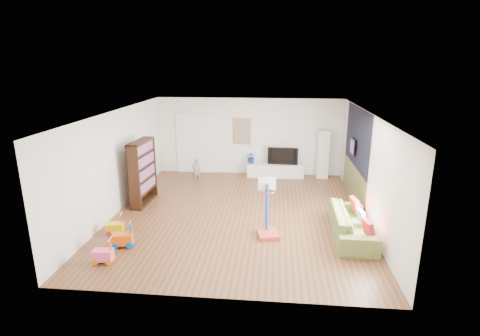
# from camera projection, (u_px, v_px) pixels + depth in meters

# --- Properties ---
(floor) EXTENTS (6.50, 7.50, 0.00)m
(floor) POSITION_uv_depth(u_px,v_px,m) (239.00, 213.00, 10.03)
(floor) COLOR brown
(floor) RESTS_ON ground
(ceiling) EXTENTS (6.50, 7.50, 0.00)m
(ceiling) POSITION_uv_depth(u_px,v_px,m) (238.00, 113.00, 9.28)
(ceiling) COLOR white
(ceiling) RESTS_ON ground
(wall_back) EXTENTS (6.50, 0.00, 2.70)m
(wall_back) POSITION_uv_depth(u_px,v_px,m) (249.00, 137.00, 13.24)
(wall_back) COLOR silver
(wall_back) RESTS_ON ground
(wall_front) EXTENTS (6.50, 0.00, 2.70)m
(wall_front) POSITION_uv_depth(u_px,v_px,m) (215.00, 226.00, 6.07)
(wall_front) COLOR silver
(wall_front) RESTS_ON ground
(wall_left) EXTENTS (0.00, 7.50, 2.70)m
(wall_left) POSITION_uv_depth(u_px,v_px,m) (117.00, 162.00, 9.96)
(wall_left) COLOR white
(wall_left) RESTS_ON ground
(wall_right) EXTENTS (0.00, 7.50, 2.70)m
(wall_right) POSITION_uv_depth(u_px,v_px,m) (368.00, 168.00, 9.36)
(wall_right) COLOR silver
(wall_right) RESTS_ON ground
(navy_accent) EXTENTS (0.01, 3.20, 1.70)m
(navy_accent) POSITION_uv_depth(u_px,v_px,m) (357.00, 138.00, 10.56)
(navy_accent) COLOR black
(navy_accent) RESTS_ON wall_right
(olive_wainscot) EXTENTS (0.01, 3.20, 1.00)m
(olive_wainscot) POSITION_uv_depth(u_px,v_px,m) (353.00, 183.00, 10.93)
(olive_wainscot) COLOR brown
(olive_wainscot) RESTS_ON wall_right
(doorway) EXTENTS (1.45, 0.06, 2.10)m
(doorway) POSITION_uv_depth(u_px,v_px,m) (196.00, 144.00, 13.47)
(doorway) COLOR white
(doorway) RESTS_ON ground
(painting_back) EXTENTS (0.62, 0.06, 0.92)m
(painting_back) POSITION_uv_depth(u_px,v_px,m) (242.00, 131.00, 13.17)
(painting_back) COLOR gold
(painting_back) RESTS_ON wall_back
(artwork_right) EXTENTS (0.04, 0.56, 0.46)m
(artwork_right) POSITION_uv_depth(u_px,v_px,m) (353.00, 146.00, 10.84)
(artwork_right) COLOR #7F3F8C
(artwork_right) RESTS_ON wall_right
(media_console) EXTENTS (1.99, 0.56, 0.46)m
(media_console) POSITION_uv_depth(u_px,v_px,m) (275.00, 170.00, 13.15)
(media_console) COLOR silver
(media_console) RESTS_ON ground
(tall_cabinet) EXTENTS (0.41, 0.41, 1.67)m
(tall_cabinet) POSITION_uv_depth(u_px,v_px,m) (323.00, 154.00, 12.90)
(tall_cabinet) COLOR silver
(tall_cabinet) RESTS_ON ground
(bookshelf) EXTENTS (0.39, 1.26, 1.82)m
(bookshelf) POSITION_uv_depth(u_px,v_px,m) (143.00, 172.00, 10.52)
(bookshelf) COLOR black
(bookshelf) RESTS_ON ground
(sofa) EXTENTS (0.90, 2.20, 0.64)m
(sofa) POSITION_uv_depth(u_px,v_px,m) (352.00, 224.00, 8.63)
(sofa) COLOR olive
(sofa) RESTS_ON ground
(basketball_hoop) EXTENTS (0.60, 0.68, 1.38)m
(basketball_hoop) POSITION_uv_depth(u_px,v_px,m) (268.00, 209.00, 8.53)
(basketball_hoop) COLOR #B93D2B
(basketball_hoop) RESTS_ON ground
(ride_on_yellow) EXTENTS (0.42, 0.31, 0.50)m
(ride_on_yellow) POSITION_uv_depth(u_px,v_px,m) (115.00, 224.00, 8.78)
(ride_on_yellow) COLOR #E2C400
(ride_on_yellow) RESTS_ON ground
(ride_on_orange) EXTENTS (0.48, 0.36, 0.58)m
(ride_on_orange) POSITION_uv_depth(u_px,v_px,m) (122.00, 235.00, 8.16)
(ride_on_orange) COLOR #D7530B
(ride_on_orange) RESTS_ON ground
(ride_on_pink) EXTENTS (0.41, 0.28, 0.52)m
(ride_on_pink) POSITION_uv_depth(u_px,v_px,m) (102.00, 251.00, 7.52)
(ride_on_pink) COLOR #FE5096
(ride_on_pink) RESTS_ON ground
(child) EXTENTS (0.36, 0.32, 0.84)m
(child) POSITION_uv_depth(u_px,v_px,m) (196.00, 171.00, 12.43)
(child) COLOR slate
(child) RESTS_ON ground
(tv) EXTENTS (1.05, 0.19, 0.60)m
(tv) POSITION_uv_depth(u_px,v_px,m) (283.00, 155.00, 13.03)
(tv) COLOR black
(tv) RESTS_ON media_console
(vase_plant) EXTENTS (0.39, 0.34, 0.43)m
(vase_plant) POSITION_uv_depth(u_px,v_px,m) (252.00, 157.00, 13.14)
(vase_plant) COLOR navy
(vase_plant) RESTS_ON media_console
(pillow_left) EXTENTS (0.18, 0.39, 0.37)m
(pillow_left) POSITION_uv_depth(u_px,v_px,m) (368.00, 228.00, 7.96)
(pillow_left) COLOR red
(pillow_left) RESTS_ON sofa
(pillow_center) EXTENTS (0.15, 0.36, 0.35)m
(pillow_center) POSITION_uv_depth(u_px,v_px,m) (362.00, 217.00, 8.55)
(pillow_center) COLOR white
(pillow_center) RESTS_ON sofa
(pillow_right) EXTENTS (0.17, 0.42, 0.40)m
(pillow_right) POSITION_uv_depth(u_px,v_px,m) (355.00, 206.00, 9.20)
(pillow_right) COLOR red
(pillow_right) RESTS_ON sofa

